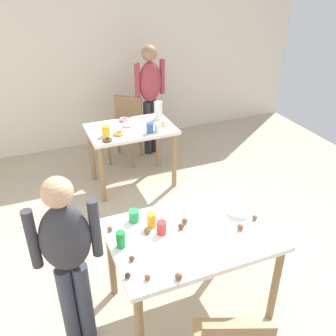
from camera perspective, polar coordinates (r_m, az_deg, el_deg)
The scene contains 34 objects.
ground_plane at distance 3.43m, azimuth 3.98°, elevation -17.13°, with size 6.40×6.40×0.00m, color tan.
wall_back at distance 5.53m, azimuth -10.80°, elevation 16.60°, with size 6.40×0.10×2.60m, color beige.
dining_table_near at distance 2.81m, azimuth 3.62°, elevation -11.32°, with size 1.19×0.83×0.75m.
dining_table_far at distance 4.47m, azimuth -5.63°, elevation 4.69°, with size 1.01×0.66×0.75m.
chair_far_table at distance 5.14m, azimuth -6.40°, elevation 6.51°, with size 0.56×0.56×0.87m.
person_girl_near at distance 2.54m, azimuth -15.05°, elevation -12.58°, with size 0.45×0.23×1.40m.
person_adult_far at distance 5.14m, azimuth -2.73°, elevation 11.63°, with size 0.46×0.25×1.52m.
mixing_bowl at distance 2.96m, azimuth 10.77°, elevation -6.29°, with size 0.17×0.17×0.07m, color white.
soda_can at distance 2.61m, azimuth -7.24°, elevation -10.78°, with size 0.07×0.07×0.12m, color #198438.
fork_near at distance 2.61m, azimuth 8.16°, elevation -12.65°, with size 0.17×0.02×0.01m, color silver.
cup_near_0 at distance 2.84m, azimuth -5.22°, elevation -7.29°, with size 0.08×0.08×0.09m, color green.
cup_near_1 at distance 2.71m, azimuth -0.99°, elevation -9.09°, with size 0.07×0.07×0.10m, color red.
cup_near_2 at distance 2.77m, azimuth -2.55°, elevation -7.94°, with size 0.07×0.07×0.12m, color yellow.
cake_ball_0 at distance 2.76m, azimuth 2.02°, elevation -8.89°, with size 0.05×0.05×0.05m, color brown.
cake_ball_1 at distance 2.73m, azimuth -3.17°, elevation -9.56°, with size 0.05×0.05×0.05m, color brown.
cake_ball_2 at distance 2.82m, azimuth 2.58°, elevation -8.04°, with size 0.05×0.05×0.05m, color brown.
cake_ball_3 at distance 2.40m, azimuth 1.65°, elevation -16.20°, with size 0.05×0.05×0.05m, color brown.
cake_ball_4 at distance 2.53m, azimuth -5.54°, elevation -13.56°, with size 0.04×0.04×0.04m, color brown.
cake_ball_5 at distance 2.42m, azimuth -6.17°, elevation -15.99°, with size 0.04×0.04×0.04m, color #3D2319.
cake_ball_6 at distance 2.40m, azimuth -3.15°, elevation -16.32°, with size 0.04×0.04×0.04m, color brown.
cake_ball_7 at distance 3.07m, azimuth 11.37°, elevation -5.14°, with size 0.05×0.05×0.05m, color #3D2319.
cake_ball_8 at distance 2.78m, azimuth -8.86°, elevation -9.16°, with size 0.04×0.04×0.04m, color brown.
cake_ball_9 at distance 2.80m, azimuth 11.01°, elevation -8.88°, with size 0.05×0.05×0.05m, color brown.
cake_ball_10 at distance 2.93m, azimuth 13.11°, elevation -7.38°, with size 0.04×0.04×0.04m, color brown.
pitcher_far at distance 4.60m, azimuth -1.49°, elevation 8.78°, with size 0.10×0.10×0.22m, color white.
cup_far_0 at distance 4.25m, azimuth -2.79°, elevation 6.14°, with size 0.08×0.08×0.12m, color #3351B2.
cup_far_1 at distance 4.29m, azimuth -1.54°, elevation 6.29°, with size 0.08×0.08×0.10m, color white.
cup_far_2 at distance 4.22m, azimuth -9.47°, elevation 5.62°, with size 0.09×0.09×0.12m, color yellow.
donut_far_0 at distance 4.11m, azimuth -9.28°, elevation 4.27°, with size 0.11×0.11×0.03m, color brown.
donut_far_1 at distance 4.61m, azimuth -6.77°, elevation 7.37°, with size 0.12×0.12×0.04m, color pink.
donut_far_2 at distance 4.46m, azimuth -6.16°, elevation 6.63°, with size 0.13×0.13×0.04m, color white.
donut_far_3 at distance 4.54m, azimuth -0.57°, elevation 7.22°, with size 0.11×0.11×0.03m, color white.
donut_far_4 at distance 4.24m, azimuth -7.56°, elevation 5.28°, with size 0.12×0.12×0.04m, color gold.
donut_far_5 at distance 4.44m, azimuth -0.97°, elevation 6.65°, with size 0.11×0.11×0.03m, color gold.
Camera 1 is at (-1.11, -2.08, 2.49)m, focal length 39.87 mm.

